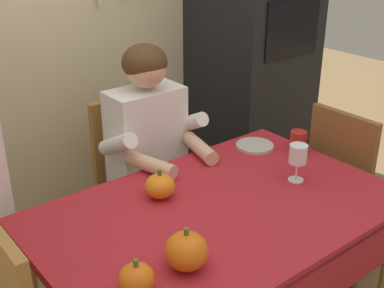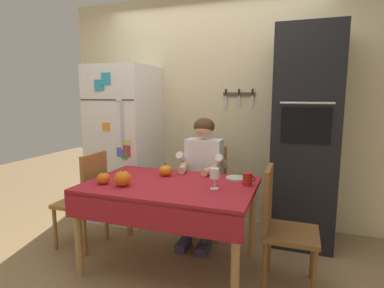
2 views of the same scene
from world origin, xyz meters
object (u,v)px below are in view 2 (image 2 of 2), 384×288
(seated_person, at_px, (202,169))
(pumpkin_large, at_px, (103,178))
(dining_table, at_px, (169,193))
(wine_glass, at_px, (215,174))
(wall_oven, at_px, (304,138))
(coffee_mug, at_px, (248,179))
(refrigerator, at_px, (125,144))
(chair_left_side, at_px, (87,196))
(chair_right_side, at_px, (281,222))
(pumpkin_small, at_px, (166,170))
(chair_behind_person, at_px, (207,186))
(pumpkin_medium, at_px, (123,179))
(serving_tray, at_px, (236,178))

(seated_person, bearing_deg, pumpkin_large, -127.70)
(dining_table, relative_size, wine_glass, 8.48)
(wall_oven, relative_size, coffee_mug, 19.97)
(seated_person, relative_size, coffee_mug, 11.84)
(refrigerator, relative_size, wine_glass, 10.90)
(chair_left_side, xyz_separation_m, coffee_mug, (1.52, 0.08, 0.28))
(wall_oven, xyz_separation_m, chair_right_side, (-0.15, -0.87, -0.54))
(wall_oven, distance_m, chair_left_side, 2.19)
(wall_oven, bearing_deg, refrigerator, -178.86)
(pumpkin_large, distance_m, pumpkin_small, 0.56)
(wall_oven, relative_size, chair_left_side, 2.26)
(wine_glass, height_order, pumpkin_small, wine_glass)
(refrigerator, bearing_deg, seated_person, -14.90)
(chair_right_side, distance_m, chair_left_side, 1.80)
(wine_glass, height_order, pumpkin_large, wine_glass)
(refrigerator, height_order, chair_behind_person, refrigerator)
(coffee_mug, bearing_deg, pumpkin_medium, -159.50)
(pumpkin_medium, bearing_deg, wine_glass, 13.17)
(wall_oven, bearing_deg, chair_behind_person, -172.21)
(wall_oven, relative_size, pumpkin_small, 17.32)
(serving_tray, bearing_deg, coffee_mug, -52.74)
(wall_oven, height_order, seated_person, wall_oven)
(dining_table, bearing_deg, pumpkin_large, -160.29)
(chair_behind_person, distance_m, serving_tray, 0.65)
(wine_glass, bearing_deg, chair_left_side, 175.52)
(seated_person, relative_size, pumpkin_small, 10.27)
(chair_behind_person, bearing_deg, wine_glass, -69.85)
(chair_behind_person, height_order, seated_person, seated_person)
(chair_right_side, bearing_deg, serving_tray, 144.70)
(chair_behind_person, relative_size, coffee_mug, 8.84)
(dining_table, relative_size, chair_right_side, 1.51)
(coffee_mug, relative_size, pumpkin_large, 0.91)
(refrigerator, xyz_separation_m, chair_right_side, (1.85, -0.83, -0.39))
(coffee_mug, bearing_deg, chair_right_side, -23.66)
(pumpkin_large, height_order, pumpkin_small, pumpkin_small)
(coffee_mug, distance_m, serving_tray, 0.21)
(chair_right_side, distance_m, serving_tray, 0.55)
(chair_right_side, xyz_separation_m, serving_tray, (-0.40, 0.28, 0.24))
(coffee_mug, distance_m, pumpkin_small, 0.76)
(wall_oven, bearing_deg, seated_person, -161.46)
(wine_glass, bearing_deg, dining_table, 177.68)
(pumpkin_large, relative_size, serving_tray, 0.63)
(pumpkin_small, bearing_deg, dining_table, -59.92)
(chair_right_side, distance_m, pumpkin_small, 1.09)
(wall_oven, xyz_separation_m, pumpkin_medium, (-1.37, -1.11, -0.25))
(dining_table, bearing_deg, wine_glass, -2.32)
(coffee_mug, height_order, serving_tray, coffee_mug)
(wall_oven, xyz_separation_m, coffee_mug, (-0.43, -0.75, -0.26))
(chair_left_side, distance_m, pumpkin_large, 0.55)
(wine_glass, distance_m, pumpkin_medium, 0.74)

